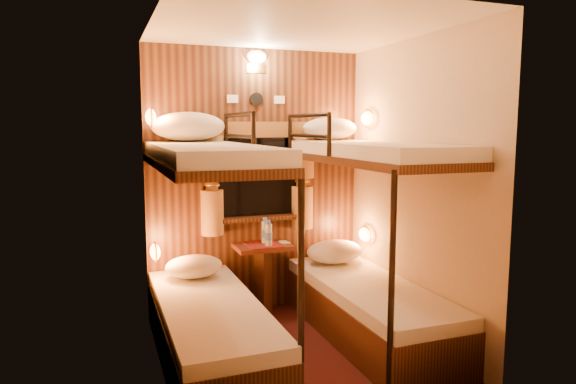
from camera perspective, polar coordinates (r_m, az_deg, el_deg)
name	(u,v)px	position (r m, az deg, el deg)	size (l,w,h in m)	color
floor	(297,352)	(4.10, 0.99, -17.32)	(2.10, 2.10, 0.00)	#34140E
ceiling	(298,27)	(3.79, 1.08, 17.83)	(2.10, 2.10, 0.00)	silver
wall_back	(256,182)	(4.75, -3.58, 1.14)	(2.40, 2.40, 0.00)	#C6B293
wall_front	(367,220)	(2.82, 8.83, -3.12)	(2.40, 2.40, 0.00)	#C6B293
wall_left	(158,203)	(3.53, -14.29, -1.19)	(2.40, 2.40, 0.00)	#C6B293
wall_right	(413,190)	(4.23, 13.76, 0.19)	(2.40, 2.40, 0.00)	#C6B293
back_panel	(256,182)	(4.73, -3.53, 1.13)	(2.00, 0.03, 2.40)	black
bunk_left	(210,287)	(3.79, -8.70, -10.43)	(0.72, 1.90, 1.82)	black
bunk_right	(369,270)	(4.23, 8.97, -8.56)	(0.72, 1.90, 1.82)	black
window	(257,184)	(4.71, -3.42, 0.86)	(1.00, 0.12, 0.79)	black
curtains	(258,176)	(4.67, -3.31, 1.83)	(1.10, 0.22, 1.00)	olive
back_fixtures	(257,65)	(4.70, -3.51, 13.85)	(0.54, 0.09, 0.48)	black
reading_lamps	(268,181)	(4.41, -2.28, 1.21)	(2.00, 0.20, 1.25)	orange
table	(263,270)	(4.71, -2.80, -8.64)	(0.50, 0.34, 0.66)	maroon
bottle_left	(265,232)	(4.69, -2.56, -4.46)	(0.07, 0.07, 0.24)	#99BFE5
bottle_right	(269,235)	(4.58, -2.17, -4.78)	(0.07, 0.07, 0.23)	#99BFE5
sachet_a	(285,243)	(4.71, -0.33, -5.65)	(0.09, 0.06, 0.01)	silver
sachet_b	(282,241)	(4.77, -0.68, -5.47)	(0.08, 0.06, 0.01)	silver
pillow_lower_left	(194,266)	(4.38, -10.41, -8.14)	(0.48, 0.34, 0.19)	silver
pillow_lower_right	(335,251)	(4.78, 5.19, -6.60)	(0.53, 0.38, 0.21)	silver
pillow_upper_left	(188,126)	(4.34, -11.02, 7.17)	(0.61, 0.43, 0.24)	silver
pillow_upper_right	(330,129)	(4.76, 4.68, 7.04)	(0.52, 0.37, 0.20)	silver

